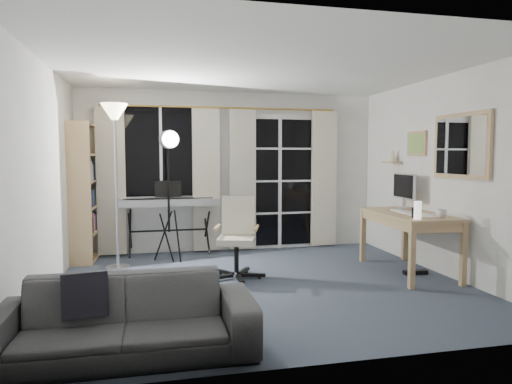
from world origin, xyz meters
TOP-DOWN VIEW (x-y plane):
  - floor at (0.00, 0.00)m, footprint 4.50×4.00m
  - window at (-1.05, 1.97)m, footprint 1.20×0.08m
  - french_door at (0.75, 1.97)m, footprint 1.32×0.09m
  - curtains at (-0.14, 1.88)m, footprint 3.60×0.07m
  - bookshelf at (-2.12, 1.75)m, footprint 0.33×0.89m
  - torchiere_lamp at (-1.62, 1.10)m, footprint 0.36×0.36m
  - keyboard_piano at (-0.96, 1.70)m, footprint 1.40×0.69m
  - studio_light at (-0.95, 1.32)m, footprint 0.38×0.39m
  - office_chair at (-0.19, 0.44)m, footprint 0.67×0.67m
  - desk at (1.88, 0.13)m, footprint 0.76×1.42m
  - monitor at (2.08, 0.58)m, footprint 0.18×0.54m
  - desk_clutter at (1.81, -0.10)m, footprint 0.46×0.84m
  - mug at (1.98, -0.37)m, footprint 0.13×0.10m
  - wall_mirror at (2.22, -0.35)m, footprint 0.04×0.94m
  - framed_print at (2.23, 0.55)m, footprint 0.03×0.42m
  - wall_shelf at (2.16, 1.05)m, footprint 0.16×0.30m
  - sofa at (-1.39, -1.55)m, footprint 1.89×0.56m

SIDE VIEW (x-z plane):
  - floor at x=0.00m, z-range -0.02..0.00m
  - sofa at x=-1.39m, z-range 0.00..0.74m
  - office_chair at x=-0.19m, z-range 0.08..1.04m
  - desk_clutter at x=1.81m, z-range 0.11..1.05m
  - desk at x=1.88m, z-range 0.28..1.02m
  - keyboard_piano at x=-0.96m, z-range 0.26..1.27m
  - mug at x=1.98m, z-range 0.74..0.87m
  - bookshelf at x=-2.12m, z-range -0.05..1.84m
  - monitor at x=2.08m, z-range 0.79..1.26m
  - french_door at x=0.75m, z-range -0.03..2.08m
  - curtains at x=-0.14m, z-range 0.03..2.16m
  - wall_shelf at x=2.16m, z-range 1.32..1.50m
  - studio_light at x=-0.95m, z-range 0.55..2.36m
  - window at x=-1.05m, z-range 0.80..2.20m
  - wall_mirror at x=2.22m, z-range 1.18..1.92m
  - framed_print at x=2.23m, z-range 1.44..1.76m
  - torchiere_lamp at x=-1.62m, z-range 0.64..2.72m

